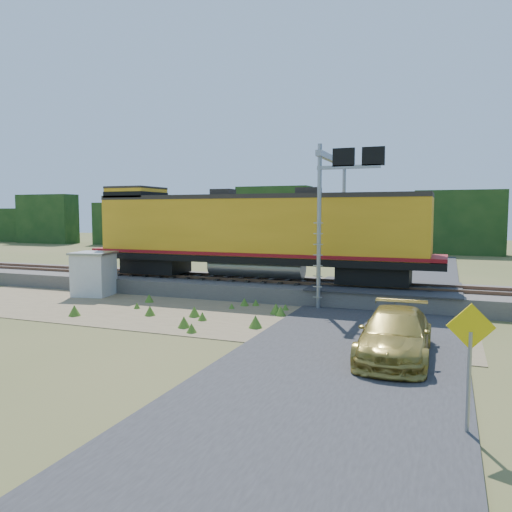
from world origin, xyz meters
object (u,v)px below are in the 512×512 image
at_px(road_sign, 470,353).
at_px(locomotive, 251,232).
at_px(signal_gantry, 338,189).
at_px(car, 395,335).
at_px(shed, 94,274).

bearing_deg(road_sign, locomotive, 125.88).
relative_size(locomotive, signal_gantry, 2.57).
bearing_deg(car, road_sign, -69.81).
bearing_deg(car, signal_gantry, 111.93).
bearing_deg(car, shed, 158.71).
relative_size(locomotive, car, 3.79).
distance_m(locomotive, signal_gantry, 5.37).
bearing_deg(shed, locomotive, 12.79).
distance_m(shed, road_sign, 21.25).
xyz_separation_m(locomotive, car, (8.54, -9.49, -2.68)).
distance_m(shed, signal_gantry, 13.59).
relative_size(shed, road_sign, 0.88).
bearing_deg(signal_gantry, locomotive, 172.02).
bearing_deg(car, locomotive, 131.18).
relative_size(signal_gantry, car, 1.47).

